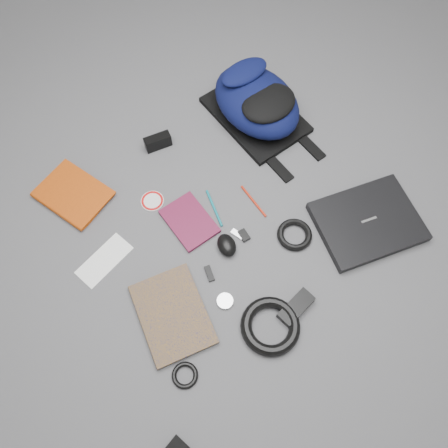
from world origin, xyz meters
TOP-DOWN VIEW (x-y plane):
  - ground at (0.00, 0.00)m, footprint 4.00×4.00m
  - backpack at (0.40, 0.33)m, footprint 0.31×0.44m
  - laptop at (0.42, -0.30)m, footprint 0.42×0.36m
  - textbook_red at (-0.47, 0.40)m, footprint 0.26×0.30m
  - comic_book at (-0.43, -0.14)m, footprint 0.27×0.33m
  - envelope at (-0.41, 0.14)m, footprint 0.21×0.13m
  - dvd_case at (-0.09, 0.09)m, footprint 0.14×0.20m
  - compact_camera at (-0.00, 0.44)m, footprint 0.11×0.06m
  - sticker_disc at (-0.15, 0.24)m, footprint 0.11×0.11m
  - pen_teal at (0.01, 0.08)m, footprint 0.05×0.15m
  - pen_red at (0.15, 0.02)m, footprint 0.01×0.15m
  - id_badge at (-0.26, -0.08)m, footprint 0.07×0.09m
  - usb_black at (-0.15, -0.12)m, footprint 0.04×0.06m
  - usb_silver at (0.02, -0.06)m, footprint 0.03×0.05m
  - key_fob at (0.03, -0.07)m, footprint 0.03×0.05m
  - mouse at (-0.04, -0.07)m, footprint 0.08×0.10m
  - headphone_left at (-0.29, -0.20)m, footprint 0.05×0.05m
  - headphone_right at (-0.16, -0.23)m, footprint 0.07×0.07m
  - cable_coil at (0.18, -0.18)m, footprint 0.17×0.17m
  - power_brick at (0.01, -0.38)m, footprint 0.14×0.07m
  - power_cord_coil at (-0.09, -0.38)m, footprint 0.26×0.26m
  - earbud_coil at (-0.40, -0.34)m, footprint 0.11×0.11m

SIDE VIEW (x-z plane):
  - ground at x=0.00m, z-range 0.00..0.00m
  - sticker_disc at x=-0.15m, z-range 0.00..0.00m
  - envelope at x=-0.41m, z-range 0.00..0.00m
  - id_badge at x=-0.26m, z-range 0.00..0.00m
  - pen_red at x=0.15m, z-range 0.00..0.01m
  - pen_teal at x=0.01m, z-range 0.00..0.01m
  - usb_silver at x=0.02m, z-range 0.00..0.01m
  - usb_black at x=-0.15m, z-range 0.00..0.01m
  - headphone_left at x=-0.29m, z-range 0.00..0.01m
  - headphone_right at x=-0.16m, z-range 0.00..0.01m
  - key_fob at x=0.03m, z-range 0.00..0.01m
  - earbud_coil at x=-0.40m, z-range 0.00..0.02m
  - dvd_case at x=-0.09m, z-range 0.00..0.02m
  - comic_book at x=-0.43m, z-range 0.00..0.02m
  - cable_coil at x=0.18m, z-range 0.00..0.02m
  - textbook_red at x=-0.47m, z-range 0.00..0.03m
  - power_brick at x=0.01m, z-range 0.00..0.03m
  - laptop at x=0.42m, z-range 0.00..0.04m
  - power_cord_coil at x=-0.09m, z-range 0.00..0.04m
  - mouse at x=-0.04m, z-range 0.00..0.05m
  - compact_camera at x=0.00m, z-range 0.00..0.06m
  - backpack at x=0.40m, z-range 0.00..0.18m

